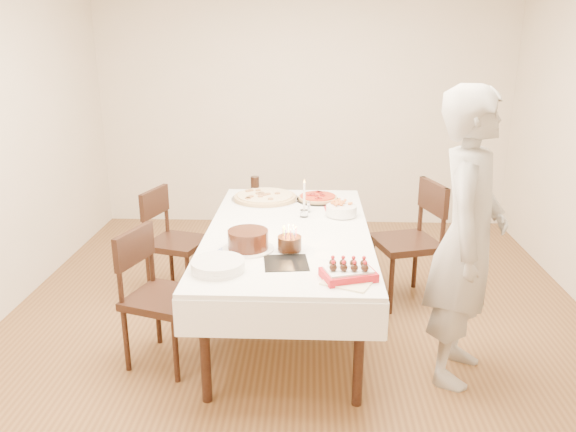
{
  "coord_description": "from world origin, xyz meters",
  "views": [
    {
      "loc": [
        0.07,
        -3.69,
        2.06
      ],
      "look_at": [
        -0.07,
        0.05,
        0.85
      ],
      "focal_mm": 35.0,
      "sensor_mm": 36.0,
      "label": 1
    }
  ],
  "objects_px": {
    "chair_left_savory": "(178,243)",
    "chair_left_dessert": "(164,299)",
    "pasta_bowl": "(341,210)",
    "cola_glass": "(255,184)",
    "dining_table": "(288,278)",
    "taper_candle": "(304,198)",
    "pizza_pepperoni": "(318,198)",
    "strawberry_box": "(348,273)",
    "pizza_white": "(265,197)",
    "chair_right_savory": "(406,243)",
    "person": "(467,239)",
    "layer_cake": "(248,240)",
    "birthday_cake": "(290,238)"
  },
  "relations": [
    {
      "from": "chair_right_savory",
      "to": "layer_cake",
      "type": "bearing_deg",
      "value": -160.14
    },
    {
      "from": "cola_glass",
      "to": "strawberry_box",
      "type": "distance_m",
      "value": 1.94
    },
    {
      "from": "dining_table",
      "to": "taper_candle",
      "type": "xyz_separation_m",
      "value": [
        0.11,
        0.3,
        0.52
      ]
    },
    {
      "from": "chair_left_dessert",
      "to": "chair_left_savory",
      "type": "bearing_deg",
      "value": -63.62
    },
    {
      "from": "taper_candle",
      "to": "strawberry_box",
      "type": "xyz_separation_m",
      "value": [
        0.26,
        -1.12,
        -0.11
      ]
    },
    {
      "from": "pasta_bowl",
      "to": "cola_glass",
      "type": "distance_m",
      "value": 0.98
    },
    {
      "from": "layer_cake",
      "to": "person",
      "type": "bearing_deg",
      "value": -7.47
    },
    {
      "from": "dining_table",
      "to": "layer_cake",
      "type": "relative_size",
      "value": 6.46
    },
    {
      "from": "strawberry_box",
      "to": "pizza_white",
      "type": "bearing_deg",
      "value": 110.67
    },
    {
      "from": "chair_left_savory",
      "to": "chair_left_dessert",
      "type": "xyz_separation_m",
      "value": [
        0.15,
        -1.02,
        0.01
      ]
    },
    {
      "from": "dining_table",
      "to": "pizza_pepperoni",
      "type": "distance_m",
      "value": 0.87
    },
    {
      "from": "chair_left_dessert",
      "to": "taper_candle",
      "type": "xyz_separation_m",
      "value": [
        0.89,
        0.82,
        0.44
      ]
    },
    {
      "from": "person",
      "to": "pizza_white",
      "type": "relative_size",
      "value": 3.2
    },
    {
      "from": "pizza_pepperoni",
      "to": "taper_candle",
      "type": "height_order",
      "value": "taper_candle"
    },
    {
      "from": "chair_left_dessert",
      "to": "cola_glass",
      "type": "xyz_separation_m",
      "value": [
        0.45,
        1.51,
        0.37
      ]
    },
    {
      "from": "pasta_bowl",
      "to": "taper_candle",
      "type": "xyz_separation_m",
      "value": [
        -0.28,
        -0.03,
        0.1
      ]
    },
    {
      "from": "dining_table",
      "to": "chair_right_savory",
      "type": "bearing_deg",
      "value": 26.06
    },
    {
      "from": "layer_cake",
      "to": "pizza_white",
      "type": "bearing_deg",
      "value": 89.11
    },
    {
      "from": "person",
      "to": "pasta_bowl",
      "type": "distance_m",
      "value": 1.15
    },
    {
      "from": "person",
      "to": "strawberry_box",
      "type": "relative_size",
      "value": 6.19
    },
    {
      "from": "chair_right_savory",
      "to": "pasta_bowl",
      "type": "relative_size",
      "value": 4.25
    },
    {
      "from": "pasta_bowl",
      "to": "layer_cake",
      "type": "relative_size",
      "value": 0.7
    },
    {
      "from": "chair_right_savory",
      "to": "pizza_pepperoni",
      "type": "distance_m",
      "value": 0.81
    },
    {
      "from": "pizza_white",
      "to": "strawberry_box",
      "type": "bearing_deg",
      "value": -69.33
    },
    {
      "from": "taper_candle",
      "to": "layer_cake",
      "type": "height_order",
      "value": "taper_candle"
    },
    {
      "from": "layer_cake",
      "to": "birthday_cake",
      "type": "relative_size",
      "value": 2.17
    },
    {
      "from": "dining_table",
      "to": "strawberry_box",
      "type": "height_order",
      "value": "strawberry_box"
    },
    {
      "from": "chair_right_savory",
      "to": "person",
      "type": "bearing_deg",
      "value": -96.62
    },
    {
      "from": "pizza_pepperoni",
      "to": "dining_table",
      "type": "bearing_deg",
      "value": -106.44
    },
    {
      "from": "chair_right_savory",
      "to": "pizza_pepperoni",
      "type": "height_order",
      "value": "chair_right_savory"
    },
    {
      "from": "chair_left_dessert",
      "to": "person",
      "type": "xyz_separation_m",
      "value": [
        1.87,
        -0.05,
        0.45
      ]
    },
    {
      "from": "dining_table",
      "to": "pizza_white",
      "type": "distance_m",
      "value": 0.88
    },
    {
      "from": "chair_left_savory",
      "to": "person",
      "type": "height_order",
      "value": "person"
    },
    {
      "from": "pizza_pepperoni",
      "to": "cola_glass",
      "type": "relative_size",
      "value": 2.54
    },
    {
      "from": "taper_candle",
      "to": "birthday_cake",
      "type": "distance_m",
      "value": 0.72
    },
    {
      "from": "chair_right_savory",
      "to": "person",
      "type": "relative_size",
      "value": 0.54
    },
    {
      "from": "dining_table",
      "to": "pizza_pepperoni",
      "type": "height_order",
      "value": "pizza_pepperoni"
    },
    {
      "from": "chair_left_dessert",
      "to": "pizza_white",
      "type": "distance_m",
      "value": 1.43
    },
    {
      "from": "cola_glass",
      "to": "birthday_cake",
      "type": "distance_m",
      "value": 1.44
    },
    {
      "from": "chair_left_dessert",
      "to": "birthday_cake",
      "type": "xyz_separation_m",
      "value": [
        0.8,
        0.11,
        0.38
      ]
    },
    {
      "from": "pizza_pepperoni",
      "to": "cola_glass",
      "type": "xyz_separation_m",
      "value": [
        -0.55,
        0.24,
        0.05
      ]
    },
    {
      "from": "pizza_pepperoni",
      "to": "layer_cake",
      "type": "height_order",
      "value": "layer_cake"
    },
    {
      "from": "pizza_pepperoni",
      "to": "cola_glass",
      "type": "height_order",
      "value": "cola_glass"
    },
    {
      "from": "chair_right_savory",
      "to": "cola_glass",
      "type": "xyz_separation_m",
      "value": [
        -1.25,
        0.54,
        0.33
      ]
    },
    {
      "from": "person",
      "to": "taper_candle",
      "type": "xyz_separation_m",
      "value": [
        -0.98,
        0.87,
        -0.01
      ]
    },
    {
      "from": "chair_right_savory",
      "to": "chair_left_savory",
      "type": "height_order",
      "value": "chair_right_savory"
    },
    {
      "from": "dining_table",
      "to": "layer_cake",
      "type": "xyz_separation_m",
      "value": [
        -0.24,
        -0.4,
        0.44
      ]
    },
    {
      "from": "taper_candle",
      "to": "chair_right_savory",
      "type": "bearing_deg",
      "value": 10.69
    },
    {
      "from": "pasta_bowl",
      "to": "strawberry_box",
      "type": "height_order",
      "value": "pasta_bowl"
    },
    {
      "from": "pizza_pepperoni",
      "to": "pasta_bowl",
      "type": "height_order",
      "value": "pasta_bowl"
    }
  ]
}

